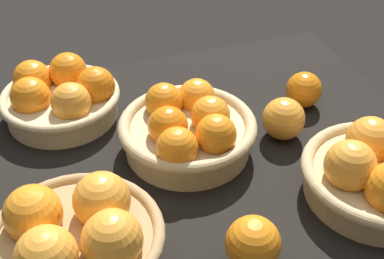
{
  "coord_description": "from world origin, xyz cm",
  "views": [
    {
      "loc": [
        -24.03,
        -63.8,
        62.65
      ],
      "look_at": [
        -0.51,
        3.68,
        7.0
      ],
      "focal_mm": 48.55,
      "sensor_mm": 36.0,
      "label": 1
    }
  ],
  "objects_px": {
    "basket_near_right": "(379,173)",
    "loose_orange_back_gap": "(253,243)",
    "basket_far_left": "(61,96)",
    "loose_orange_side_gap": "(304,90)",
    "basket_center": "(188,129)",
    "loose_orange_front_gap": "(284,119)",
    "basket_near_left": "(76,239)"
  },
  "relations": [
    {
      "from": "basket_center",
      "to": "loose_orange_back_gap",
      "type": "bearing_deg",
      "value": -89.09
    },
    {
      "from": "loose_orange_back_gap",
      "to": "basket_far_left",
      "type": "bearing_deg",
      "value": 114.23
    },
    {
      "from": "basket_center",
      "to": "loose_orange_side_gap",
      "type": "bearing_deg",
      "value": 12.21
    },
    {
      "from": "basket_near_right",
      "to": "loose_orange_front_gap",
      "type": "height_order",
      "value": "basket_near_right"
    },
    {
      "from": "basket_far_left",
      "to": "loose_orange_front_gap",
      "type": "height_order",
      "value": "basket_far_left"
    },
    {
      "from": "loose_orange_front_gap",
      "to": "loose_orange_side_gap",
      "type": "relative_size",
      "value": 1.1
    },
    {
      "from": "basket_near_right",
      "to": "loose_orange_front_gap",
      "type": "distance_m",
      "value": 0.2
    },
    {
      "from": "loose_orange_side_gap",
      "to": "loose_orange_back_gap",
      "type": "bearing_deg",
      "value": -128.63
    },
    {
      "from": "basket_center",
      "to": "loose_orange_front_gap",
      "type": "distance_m",
      "value": 0.18
    },
    {
      "from": "loose_orange_front_gap",
      "to": "basket_near_right",
      "type": "bearing_deg",
      "value": -69.05
    },
    {
      "from": "basket_far_left",
      "to": "loose_orange_back_gap",
      "type": "bearing_deg",
      "value": -65.77
    },
    {
      "from": "loose_orange_back_gap",
      "to": "loose_orange_side_gap",
      "type": "bearing_deg",
      "value": 51.37
    },
    {
      "from": "basket_near_left",
      "to": "basket_center",
      "type": "relative_size",
      "value": 1.01
    },
    {
      "from": "loose_orange_front_gap",
      "to": "basket_center",
      "type": "bearing_deg",
      "value": 173.45
    },
    {
      "from": "basket_near_left",
      "to": "basket_center",
      "type": "distance_m",
      "value": 0.29
    },
    {
      "from": "basket_far_left",
      "to": "loose_orange_side_gap",
      "type": "bearing_deg",
      "value": -15.08
    },
    {
      "from": "basket_near_right",
      "to": "loose_orange_front_gap",
      "type": "relative_size",
      "value": 3.16
    },
    {
      "from": "loose_orange_front_gap",
      "to": "loose_orange_side_gap",
      "type": "xyz_separation_m",
      "value": [
        0.08,
        0.08,
        -0.0
      ]
    },
    {
      "from": "basket_near_left",
      "to": "basket_far_left",
      "type": "bearing_deg",
      "value": 85.47
    },
    {
      "from": "loose_orange_front_gap",
      "to": "loose_orange_side_gap",
      "type": "bearing_deg",
      "value": 42.29
    },
    {
      "from": "basket_near_right",
      "to": "basket_far_left",
      "type": "bearing_deg",
      "value": 138.97
    },
    {
      "from": "basket_near_right",
      "to": "basket_near_left",
      "type": "bearing_deg",
      "value": 177.57
    },
    {
      "from": "loose_orange_back_gap",
      "to": "loose_orange_side_gap",
      "type": "height_order",
      "value": "loose_orange_back_gap"
    },
    {
      "from": "loose_orange_side_gap",
      "to": "loose_orange_front_gap",
      "type": "bearing_deg",
      "value": -137.71
    },
    {
      "from": "basket_near_left",
      "to": "basket_near_right",
      "type": "bearing_deg",
      "value": -2.43
    },
    {
      "from": "basket_near_left",
      "to": "basket_far_left",
      "type": "height_order",
      "value": "basket_near_left"
    },
    {
      "from": "basket_far_left",
      "to": "loose_orange_side_gap",
      "type": "distance_m",
      "value": 0.47
    },
    {
      "from": "basket_near_left",
      "to": "loose_orange_back_gap",
      "type": "xyz_separation_m",
      "value": [
        0.23,
        -0.08,
        -0.01
      ]
    },
    {
      "from": "basket_far_left",
      "to": "loose_orange_front_gap",
      "type": "bearing_deg",
      "value": -28.22
    },
    {
      "from": "basket_near_right",
      "to": "loose_orange_back_gap",
      "type": "height_order",
      "value": "basket_near_right"
    },
    {
      "from": "basket_far_left",
      "to": "basket_near_right",
      "type": "relative_size",
      "value": 0.92
    },
    {
      "from": "basket_near_left",
      "to": "basket_center",
      "type": "bearing_deg",
      "value": 39.68
    }
  ]
}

